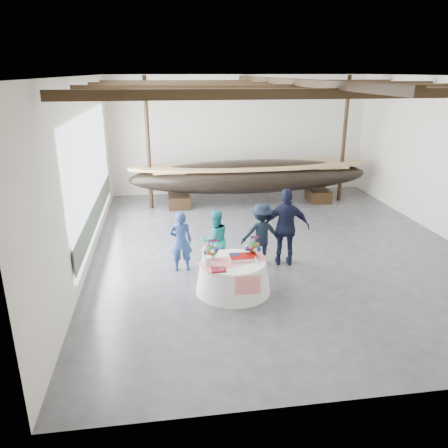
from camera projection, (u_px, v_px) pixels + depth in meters
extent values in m
cube|color=#3D3D42|center=(277.00, 246.00, 12.14)|extent=(10.00, 12.00, 0.01)
cube|color=silver|center=(240.00, 135.00, 17.00)|extent=(10.00, 0.02, 4.50)
cube|color=silver|center=(401.00, 259.00, 5.79)|extent=(10.00, 0.02, 4.50)
cube|color=silver|center=(83.00, 173.00, 10.71)|extent=(0.02, 12.00, 4.50)
cube|color=white|center=(285.00, 76.00, 10.65)|extent=(10.00, 12.00, 0.01)
cube|color=black|center=(340.00, 94.00, 7.47)|extent=(9.80, 0.12, 0.18)
cube|color=black|center=(297.00, 88.00, 9.80)|extent=(9.80, 0.12, 0.18)
cube|color=black|center=(270.00, 85.00, 12.13)|extent=(9.80, 0.12, 0.18)
cube|color=black|center=(251.00, 83.00, 14.47)|extent=(9.80, 0.12, 0.18)
cube|color=black|center=(285.00, 81.00, 10.69)|extent=(0.15, 11.76, 0.15)
cylinder|color=black|center=(148.00, 145.00, 14.82)|extent=(0.14, 0.14, 4.50)
cylinder|color=black|center=(344.00, 140.00, 15.78)|extent=(0.14, 0.14, 4.50)
cube|color=silver|center=(92.00, 174.00, 11.73)|extent=(0.02, 7.00, 3.20)
cube|color=#596654|center=(96.00, 213.00, 12.10)|extent=(0.02, 7.00, 0.60)
cube|color=black|center=(179.00, 201.00, 15.62)|extent=(0.76, 0.97, 0.43)
cube|color=black|center=(318.00, 195.00, 16.34)|extent=(0.76, 0.97, 0.43)
ellipsoid|color=black|center=(251.00, 176.00, 15.71)|extent=(8.67, 1.73, 1.19)
cube|color=#9E7A4C|center=(251.00, 168.00, 15.60)|extent=(6.93, 1.14, 0.06)
cone|color=white|center=(233.00, 276.00, 9.60)|extent=(1.65, 1.65, 0.68)
cylinder|color=white|center=(233.00, 262.00, 9.49)|extent=(1.40, 1.40, 0.04)
cube|color=red|center=(233.00, 261.00, 9.48)|extent=(1.62, 1.00, 0.01)
cube|color=white|center=(243.00, 258.00, 9.57)|extent=(0.60, 0.40, 0.07)
cylinder|color=white|center=(208.00, 261.00, 9.23)|extent=(0.18, 0.18, 0.20)
cylinder|color=white|center=(206.00, 253.00, 9.67)|extent=(0.18, 0.18, 0.20)
cube|color=maroon|center=(219.00, 270.00, 9.03)|extent=(0.30, 0.24, 0.03)
cone|color=silver|center=(256.00, 260.00, 9.41)|extent=(0.09, 0.09, 0.12)
imported|color=navy|center=(181.00, 241.00, 10.47)|extent=(0.55, 0.37, 1.50)
imported|color=teal|center=(215.00, 240.00, 10.59)|extent=(0.85, 0.74, 1.49)
imported|color=black|center=(261.00, 234.00, 10.85)|extent=(1.08, 0.71, 1.58)
imported|color=black|center=(286.00, 227.00, 10.74)|extent=(1.21, 0.67, 1.96)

